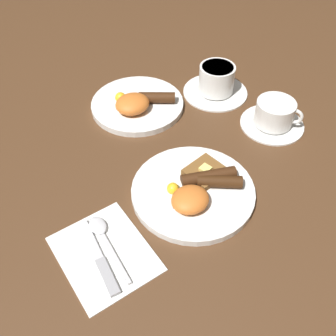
# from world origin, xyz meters

# --- Properties ---
(ground_plane) EXTENTS (3.00, 3.00, 0.00)m
(ground_plane) POSITION_xyz_m (0.00, 0.00, 0.00)
(ground_plane) COLOR #4C301C
(breakfast_plate_near) EXTENTS (0.24, 0.24, 0.05)m
(breakfast_plate_near) POSITION_xyz_m (0.00, -0.00, 0.01)
(breakfast_plate_near) COLOR white
(breakfast_plate_near) RESTS_ON ground_plane
(breakfast_plate_far) EXTENTS (0.23, 0.23, 0.05)m
(breakfast_plate_far) POSITION_xyz_m (0.05, 0.30, 0.01)
(breakfast_plate_far) COLOR white
(breakfast_plate_far) RESTS_ON ground_plane
(teacup_near) EXTENTS (0.15, 0.15, 0.06)m
(teacup_near) POSITION_xyz_m (0.28, 0.06, 0.03)
(teacup_near) COLOR white
(teacup_near) RESTS_ON ground_plane
(teacup_far) EXTENTS (0.16, 0.16, 0.08)m
(teacup_far) POSITION_xyz_m (0.25, 0.24, 0.03)
(teacup_far) COLOR white
(teacup_far) RESTS_ON ground_plane
(napkin) EXTENTS (0.15, 0.18, 0.01)m
(napkin) POSITION_xyz_m (-0.21, -0.02, 0.00)
(napkin) COLOR white
(napkin) RESTS_ON ground_plane
(knife) EXTENTS (0.04, 0.16, 0.01)m
(knife) POSITION_xyz_m (-0.22, -0.03, 0.01)
(knife) COLOR silver
(knife) RESTS_ON napkin
(spoon) EXTENTS (0.03, 0.15, 0.01)m
(spoon) POSITION_xyz_m (-0.19, 0.02, 0.01)
(spoon) COLOR silver
(spoon) RESTS_ON napkin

